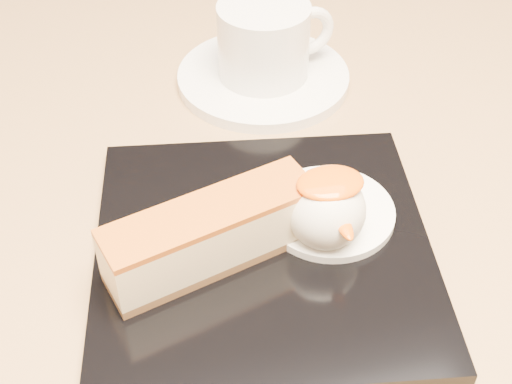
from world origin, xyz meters
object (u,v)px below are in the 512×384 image
object	(u,v)px
table	(249,370)
coffee_cup	(266,39)
ice_cream_scoop	(326,210)
dessert_plate	(263,249)
saucer	(263,78)
cheesecake	(211,234)

from	to	relation	value
table	coffee_cup	bearing A→B (deg)	72.18
ice_cream_scoop	dessert_plate	bearing A→B (deg)	172.87
saucer	cheesecake	bearing A→B (deg)	-112.67
table	cheesecake	distance (m)	0.19
table	dessert_plate	size ratio (longest dim) A/B	3.64
dessert_plate	coffee_cup	bearing A→B (deg)	75.30
coffee_cup	cheesecake	bearing A→B (deg)	-121.19
ice_cream_scoop	saucer	distance (m)	0.21
dessert_plate	coffee_cup	size ratio (longest dim) A/B	2.10
saucer	ice_cream_scoop	bearing A→B (deg)	-92.93
table	cheesecake	bearing A→B (deg)	-144.95
cheesecake	saucer	world-z (taller)	cheesecake
cheesecake	saucer	distance (m)	0.22
cheesecake	saucer	xyz separation A→B (m)	(0.09, 0.20, -0.03)
ice_cream_scoop	saucer	size ratio (longest dim) A/B	0.34
cheesecake	saucer	bearing A→B (deg)	51.41
saucer	coffee_cup	world-z (taller)	coffee_cup
ice_cream_scoop	saucer	bearing A→B (deg)	87.07
ice_cream_scoop	coffee_cup	size ratio (longest dim) A/B	0.49
coffee_cup	table	bearing A→B (deg)	-115.90
table	ice_cream_scoop	bearing A→B (deg)	-22.51
saucer	coffee_cup	xyz separation A→B (m)	(0.00, 0.00, 0.04)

